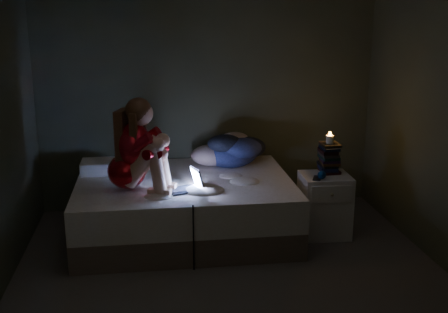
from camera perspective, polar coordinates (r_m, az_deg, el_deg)
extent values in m
cube|color=#4C4A47|center=(4.54, 1.12, -13.29)|extent=(3.60, 3.80, 0.02)
cube|color=#343A2D|center=(5.94, -1.68, 6.93)|extent=(3.60, 0.02, 2.60)
cube|color=#343A2D|center=(2.29, 8.77, -6.90)|extent=(3.60, 0.02, 2.60)
cube|color=white|center=(5.62, -12.41, -1.02)|extent=(0.42, 0.30, 0.12)
cube|color=white|center=(5.44, 10.33, -4.97)|extent=(0.47, 0.42, 0.61)
cylinder|color=beige|center=(5.35, 10.88, 1.95)|extent=(0.07, 0.07, 0.08)
cube|color=black|center=(5.21, 9.65, -2.22)|extent=(0.12, 0.16, 0.01)
sphere|color=#062754|center=(5.20, 10.12, -1.89)|extent=(0.08, 0.08, 0.08)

